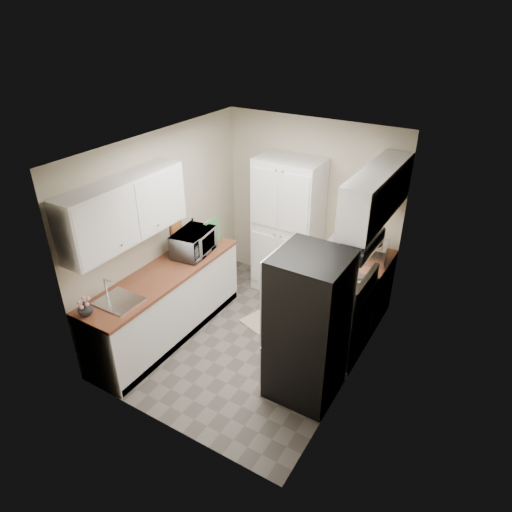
# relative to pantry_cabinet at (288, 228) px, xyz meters

# --- Properties ---
(ground) EXTENTS (3.20, 3.20, 0.00)m
(ground) POSITION_rel_pantry_cabinet_xyz_m (0.20, -1.32, -1.00)
(ground) COLOR #56514C
(ground) RESTS_ON ground
(room_shell) EXTENTS (2.64, 3.24, 2.52)m
(room_shell) POSITION_rel_pantry_cabinet_xyz_m (0.18, -1.32, 0.63)
(room_shell) COLOR beige
(room_shell) RESTS_ON ground
(pantry_cabinet) EXTENTS (0.90, 0.55, 2.00)m
(pantry_cabinet) POSITION_rel_pantry_cabinet_xyz_m (0.00, 0.00, 0.00)
(pantry_cabinet) COLOR silver
(pantry_cabinet) RESTS_ON ground
(base_cabinet_left) EXTENTS (0.60, 2.30, 0.88)m
(base_cabinet_left) POSITION_rel_pantry_cabinet_xyz_m (-0.79, -1.75, -0.56)
(base_cabinet_left) COLOR silver
(base_cabinet_left) RESTS_ON ground
(countertop_left) EXTENTS (0.63, 2.33, 0.04)m
(countertop_left) POSITION_rel_pantry_cabinet_xyz_m (-0.79, -1.75, -0.10)
(countertop_left) COLOR brown
(countertop_left) RESTS_ON base_cabinet_left
(base_cabinet_right) EXTENTS (0.60, 0.80, 0.88)m
(base_cabinet_right) POSITION_rel_pantry_cabinet_xyz_m (1.19, -0.12, -0.56)
(base_cabinet_right) COLOR silver
(base_cabinet_right) RESTS_ON ground
(countertop_right) EXTENTS (0.63, 0.83, 0.04)m
(countertop_right) POSITION_rel_pantry_cabinet_xyz_m (1.19, -0.12, -0.10)
(countertop_right) COLOR brown
(countertop_right) RESTS_ON base_cabinet_right
(electric_range) EXTENTS (0.71, 0.78, 1.13)m
(electric_range) POSITION_rel_pantry_cabinet_xyz_m (1.17, -0.93, -0.52)
(electric_range) COLOR #B7B7BC
(electric_range) RESTS_ON ground
(refrigerator) EXTENTS (0.70, 0.72, 1.70)m
(refrigerator) POSITION_rel_pantry_cabinet_xyz_m (1.14, -1.73, -0.15)
(refrigerator) COLOR #B7B7BC
(refrigerator) RESTS_ON ground
(microwave) EXTENTS (0.47, 0.62, 0.32)m
(microwave) POSITION_rel_pantry_cabinet_xyz_m (-0.76, -1.17, 0.08)
(microwave) COLOR #B5B5BA
(microwave) RESTS_ON countertop_left
(wine_bottle) EXTENTS (0.09, 0.09, 0.34)m
(wine_bottle) POSITION_rel_pantry_cabinet_xyz_m (-0.94, -0.94, 0.09)
(wine_bottle) COLOR black
(wine_bottle) RESTS_ON countertop_left
(flower_vase) EXTENTS (0.18, 0.18, 0.16)m
(flower_vase) POSITION_rel_pantry_cabinet_xyz_m (-0.91, -2.81, 0.00)
(flower_vase) COLOR silver
(flower_vase) RESTS_ON countertop_left
(cutting_board) EXTENTS (0.04, 0.28, 0.34)m
(cutting_board) POSITION_rel_pantry_cabinet_xyz_m (-0.72, -0.79, 0.09)
(cutting_board) COLOR #33803F
(cutting_board) RESTS_ON countertop_left
(toaster_oven) EXTENTS (0.37, 0.44, 0.23)m
(toaster_oven) POSITION_rel_pantry_cabinet_xyz_m (1.29, -0.13, 0.04)
(toaster_oven) COLOR #BBBAC0
(toaster_oven) RESTS_ON countertop_right
(fruit_basket) EXTENTS (0.30, 0.30, 0.10)m
(fruit_basket) POSITION_rel_pantry_cabinet_xyz_m (1.27, -0.13, 0.20)
(fruit_basket) COLOR orange
(fruit_basket) RESTS_ON toaster_oven
(kitchen_mat) EXTENTS (0.72, 0.91, 0.01)m
(kitchen_mat) POSITION_rel_pantry_cabinet_xyz_m (0.21, -0.77, -0.99)
(kitchen_mat) COLOR tan
(kitchen_mat) RESTS_ON ground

